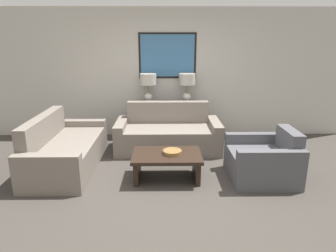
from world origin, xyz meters
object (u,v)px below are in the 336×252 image
table_lamp_right (187,82)px  coffee_table (167,161)px  couch_by_back_wall (168,135)px  table_lamp_left (148,82)px  decorative_bowl (172,152)px  couch_by_side (65,150)px  console_table (168,120)px  armchair_near_back_wall (264,161)px

table_lamp_right → coffee_table: 2.20m
couch_by_back_wall → coffee_table: (-0.04, -1.26, -0.00)m
coffee_table → table_lamp_left: bearing=100.4°
table_lamp_right → decorative_bowl: table_lamp_right is taller
table_lamp_right → couch_by_side: table_lamp_right is taller
console_table → couch_by_side: couch_by_side is taller
couch_by_side → table_lamp_left: bearing=49.6°
armchair_near_back_wall → couch_by_side: bearing=171.6°
table_lamp_left → couch_by_side: (-1.29, -1.52, -0.89)m
table_lamp_left → decorative_bowl: size_ratio=2.13×
decorative_bowl → armchair_near_back_wall: armchair_near_back_wall is taller
console_table → decorative_bowl: 1.96m
table_lamp_right → coffee_table: (-0.43, -1.96, -0.90)m
table_lamp_left → decorative_bowl: 2.15m
coffee_table → armchair_near_back_wall: armchair_near_back_wall is taller
table_lamp_left → coffee_table: size_ratio=0.58×
table_lamp_right → decorative_bowl: size_ratio=2.13×
coffee_table → armchair_near_back_wall: size_ratio=1.08×
console_table → armchair_near_back_wall: (1.41, -1.97, -0.11)m
console_table → armchair_near_back_wall: size_ratio=1.40×
couch_by_back_wall → decorative_bowl: bearing=-88.0°
couch_by_side → decorative_bowl: size_ratio=6.95×
table_lamp_left → decorative_bowl: bearing=-77.4°
coffee_table → decorative_bowl: bearing=-1.0°
table_lamp_left → decorative_bowl: (0.44, -1.96, -0.76)m
decorative_bowl → table_lamp_left: bearing=102.6°
console_table → armchair_near_back_wall: console_table is taller
table_lamp_left → couch_by_side: 2.18m
coffee_table → couch_by_back_wall: bearing=88.4°
console_table → couch_by_side: size_ratio=0.69×
couch_by_back_wall → table_lamp_left: bearing=119.4°
decorative_bowl → couch_by_side: bearing=165.5°
table_lamp_right → couch_by_back_wall: size_ratio=0.31×
couch_by_side → coffee_table: couch_by_side is taller
decorative_bowl → armchair_near_back_wall: (1.37, -0.01, -0.15)m
table_lamp_left → couch_by_back_wall: 1.20m
table_lamp_right → decorative_bowl: (-0.35, -1.96, -0.76)m
table_lamp_right → armchair_near_back_wall: table_lamp_right is taller
couch_by_side → coffee_table: bearing=-15.1°
couch_by_side → decorative_bowl: (1.73, -0.45, 0.14)m
table_lamp_left → table_lamp_right: size_ratio=1.00×
table_lamp_right → decorative_bowl: bearing=-100.2°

